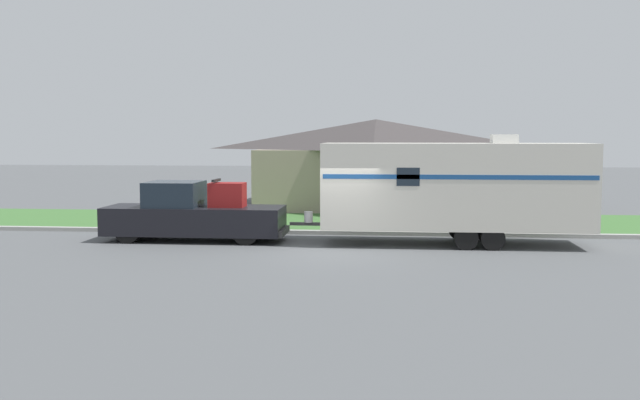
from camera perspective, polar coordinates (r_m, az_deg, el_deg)
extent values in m
plane|color=#515456|center=(21.56, 1.36, -4.16)|extent=(120.00, 120.00, 0.00)
cube|color=#999993|center=(25.25, 2.00, -2.63)|extent=(80.00, 0.30, 0.14)
cube|color=#3D6B33|center=(28.87, 2.46, -1.76)|extent=(80.00, 7.00, 0.03)
cube|color=gray|center=(35.40, 4.46, 1.80)|extent=(10.99, 7.69, 2.84)
pyramid|color=#3D3838|center=(35.34, 4.49, 5.28)|extent=(11.87, 8.31, 1.45)
cube|color=#4C3828|center=(31.62, 4.31, 0.72)|extent=(1.00, 0.06, 2.10)
cylinder|color=black|center=(24.04, -15.12, -2.37)|extent=(0.83, 0.28, 0.83)
cylinder|color=black|center=(25.50, -13.87, -1.92)|extent=(0.83, 0.28, 0.83)
cylinder|color=black|center=(22.95, -5.96, -2.57)|extent=(0.83, 0.28, 0.83)
cylinder|color=black|center=(24.48, -5.22, -2.08)|extent=(0.83, 0.28, 0.83)
cube|color=black|center=(24.49, -12.87, -1.55)|extent=(3.36, 1.93, 0.92)
cube|color=#19232D|center=(24.22, -11.56, 0.48)|extent=(1.75, 1.78, 0.83)
cube|color=black|center=(23.72, -6.08, -1.66)|extent=(2.55, 1.93, 0.92)
cube|color=#333333|center=(23.53, -2.88, -2.53)|extent=(0.12, 1.74, 0.20)
cube|color=maroon|center=(23.75, -7.43, 0.41)|extent=(1.15, 0.81, 0.80)
cube|color=black|center=(23.80, -8.30, 1.57)|extent=(0.10, 0.89, 0.08)
cylinder|color=black|center=(22.31, 11.60, -3.00)|extent=(0.73, 0.22, 0.73)
cylinder|color=black|center=(24.46, 11.08, -2.28)|extent=(0.73, 0.22, 0.73)
cylinder|color=black|center=(22.41, 13.66, -3.00)|extent=(0.73, 0.22, 0.73)
cylinder|color=black|center=(24.55, 12.96, -2.28)|extent=(0.73, 0.22, 0.73)
cube|color=beige|center=(23.20, 10.73, 1.15)|extent=(8.43, 2.46, 2.70)
cube|color=navy|center=(21.95, 11.03, 1.81)|extent=(8.26, 0.01, 0.14)
cube|color=#383838|center=(23.40, -1.06, -1.92)|extent=(1.12, 0.12, 0.10)
cylinder|color=silver|center=(23.36, -0.93, -1.36)|extent=(0.28, 0.28, 0.36)
cube|color=silver|center=(23.33, 14.52, 4.76)|extent=(0.80, 0.68, 0.28)
cube|color=#19232D|center=(21.86, 7.07, 1.85)|extent=(0.70, 0.01, 0.56)
cylinder|color=brown|center=(26.19, 14.48, -1.55)|extent=(0.09, 0.09, 1.01)
cube|color=silver|center=(26.12, 14.51, -0.21)|extent=(0.48, 0.20, 0.22)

